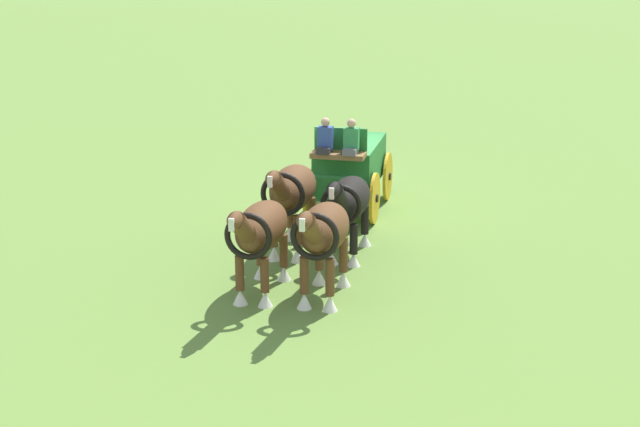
{
  "coord_description": "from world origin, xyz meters",
  "views": [
    {
      "loc": [
        24.23,
        -3.36,
        7.5
      ],
      "look_at": [
        4.16,
        -1.24,
        1.2
      ],
      "focal_mm": 54.34,
      "sensor_mm": 36.0,
      "label": 1
    }
  ],
  "objects_px": {
    "draft_horse_lead_off": "(260,231)",
    "draft_horse_rear_off": "(292,192)",
    "show_wagon": "(349,165)",
    "draft_horse_rear_near": "(348,202)",
    "draft_horse_lead_near": "(323,233)"
  },
  "relations": [
    {
      "from": "draft_horse_lead_near",
      "to": "draft_horse_lead_off",
      "type": "distance_m",
      "value": 1.3
    },
    {
      "from": "draft_horse_rear_near",
      "to": "draft_horse_lead_off",
      "type": "height_order",
      "value": "draft_horse_lead_off"
    },
    {
      "from": "draft_horse_rear_off",
      "to": "draft_horse_lead_near",
      "type": "distance_m",
      "value": 2.91
    },
    {
      "from": "show_wagon",
      "to": "draft_horse_rear_near",
      "type": "xyz_separation_m",
      "value": [
        3.55,
        -0.51,
        0.07
      ]
    },
    {
      "from": "show_wagon",
      "to": "draft_horse_lead_near",
      "type": "height_order",
      "value": "show_wagon"
    },
    {
      "from": "show_wagon",
      "to": "draft_horse_rear_off",
      "type": "distance_m",
      "value": 3.58
    },
    {
      "from": "draft_horse_rear_off",
      "to": "draft_horse_rear_near",
      "type": "bearing_deg",
      "value": 70.67
    },
    {
      "from": "draft_horse_rear_near",
      "to": "draft_horse_rear_off",
      "type": "relative_size",
      "value": 0.99
    },
    {
      "from": "draft_horse_lead_off",
      "to": "draft_horse_rear_off",
      "type": "bearing_deg",
      "value": 161.37
    },
    {
      "from": "show_wagon",
      "to": "draft_horse_rear_near",
      "type": "bearing_deg",
      "value": -8.18
    },
    {
      "from": "draft_horse_rear_off",
      "to": "draft_horse_lead_near",
      "type": "bearing_deg",
      "value": 7.88
    },
    {
      "from": "draft_horse_rear_near",
      "to": "draft_horse_lead_near",
      "type": "xyz_separation_m",
      "value": [
        2.45,
        -0.83,
        0.11
      ]
    },
    {
      "from": "draft_horse_rear_off",
      "to": "draft_horse_lead_near",
      "type": "height_order",
      "value": "draft_horse_rear_off"
    },
    {
      "from": "draft_horse_rear_near",
      "to": "draft_horse_lead_off",
      "type": "distance_m",
      "value": 2.9
    },
    {
      "from": "show_wagon",
      "to": "draft_horse_rear_off",
      "type": "bearing_deg",
      "value": -29.12
    }
  ]
}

